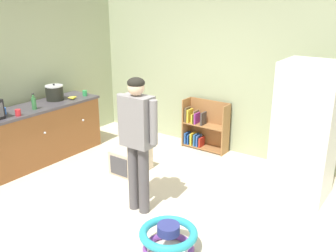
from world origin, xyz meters
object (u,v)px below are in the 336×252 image
(kitchen_counter, at_px, (33,135))
(baby_walker, at_px, (168,239))
(standing_person, at_px, (137,134))
(banana_bunch, at_px, (73,98))
(green_glass_bottle, at_px, (34,103))
(green_cup, at_px, (85,93))
(bookshelf, at_px, (204,128))
(blue_cup, at_px, (3,111))
(pet_carrier, at_px, (131,160))
(red_cup, at_px, (18,113))
(refrigerator, at_px, (306,131))
(crock_pot, at_px, (55,93))

(kitchen_counter, distance_m, baby_walker, 3.12)
(standing_person, height_order, banana_bunch, standing_person)
(green_glass_bottle, relative_size, green_cup, 2.59)
(bookshelf, bearing_deg, blue_cup, -127.25)
(pet_carrier, relative_size, green_glass_bottle, 2.24)
(bookshelf, relative_size, red_cup, 8.95)
(refrigerator, xyz_separation_m, bookshelf, (-1.88, 0.68, -0.52))
(pet_carrier, distance_m, green_cup, 1.60)
(standing_person, xyz_separation_m, blue_cup, (-2.30, -0.27, -0.05))
(green_glass_bottle, relative_size, red_cup, 2.59)
(kitchen_counter, xyz_separation_m, refrigerator, (3.76, 1.40, 0.44))
(green_cup, bearing_deg, pet_carrier, -16.06)
(red_cup, bearing_deg, kitchen_counter, 123.28)
(refrigerator, xyz_separation_m, banana_bunch, (-3.62, -0.66, 0.04))
(crock_pot, distance_m, banana_bunch, 0.31)
(green_glass_bottle, bearing_deg, pet_carrier, 25.04)
(kitchen_counter, height_order, baby_walker, kitchen_counter)
(kitchen_counter, relative_size, banana_bunch, 14.84)
(green_glass_bottle, bearing_deg, blue_cup, -110.26)
(kitchen_counter, height_order, blue_cup, blue_cup)
(bookshelf, xyz_separation_m, pet_carrier, (-0.40, -1.46, -0.19))
(standing_person, xyz_separation_m, red_cup, (-2.05, -0.20, -0.05))
(refrigerator, bearing_deg, baby_walker, -109.49)
(standing_person, distance_m, banana_bunch, 2.32)
(crock_pot, relative_size, banana_bunch, 1.82)
(green_cup, height_order, blue_cup, same)
(bookshelf, distance_m, baby_walker, 2.95)
(refrigerator, bearing_deg, red_cup, -153.73)
(blue_cup, bearing_deg, banana_bunch, 82.06)
(banana_bunch, bearing_deg, kitchen_counter, -100.50)
(crock_pot, relative_size, blue_cup, 3.04)
(crock_pot, distance_m, green_glass_bottle, 0.57)
(baby_walker, distance_m, blue_cup, 3.18)
(baby_walker, height_order, green_glass_bottle, green_glass_bottle)
(banana_bunch, bearing_deg, bookshelf, 37.61)
(pet_carrier, relative_size, banana_bunch, 3.49)
(refrigerator, bearing_deg, blue_cup, -154.35)
(refrigerator, relative_size, pet_carrier, 3.22)
(crock_pot, bearing_deg, green_cup, 69.14)
(green_cup, bearing_deg, baby_walker, -29.07)
(kitchen_counter, height_order, green_glass_bottle, green_glass_bottle)
(bookshelf, height_order, blue_cup, blue_cup)
(standing_person, bearing_deg, refrigerator, 46.24)
(blue_cup, bearing_deg, kitchen_counter, 86.75)
(pet_carrier, distance_m, blue_cup, 1.98)
(banana_bunch, distance_m, red_cup, 1.09)
(baby_walker, bearing_deg, standing_person, 149.09)
(crock_pot, bearing_deg, bookshelf, 38.77)
(pet_carrier, relative_size, crock_pot, 1.91)
(red_cup, xyz_separation_m, green_cup, (-0.10, 1.36, 0.00))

